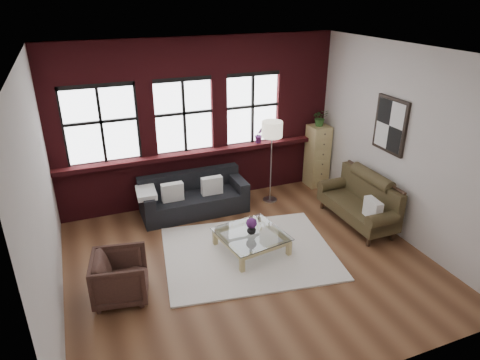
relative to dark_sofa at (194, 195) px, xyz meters
name	(u,v)px	position (x,y,z in m)	size (l,w,h in m)	color
floor	(248,261)	(0.33, -1.90, -0.36)	(5.50, 5.50, 0.00)	brown
ceiling	(250,53)	(0.33, -1.90, 2.84)	(5.50, 5.50, 0.00)	white
wall_back	(199,122)	(0.33, 0.60, 1.24)	(5.50, 5.50, 0.00)	beige
wall_front	(353,264)	(0.33, -4.40, 1.24)	(5.50, 5.50, 0.00)	beige
wall_left	(41,201)	(-2.42, -1.90, 1.24)	(5.00, 5.00, 0.00)	beige
wall_right	(402,145)	(3.08, -1.90, 1.24)	(5.00, 5.00, 0.00)	beige
brick_backwall	(200,123)	(0.33, 0.54, 1.24)	(5.50, 0.12, 3.20)	#4F1217
sill_ledge	(202,152)	(0.33, 0.45, 0.68)	(5.50, 0.30, 0.08)	#4F1217
window_left	(101,126)	(-1.47, 0.55, 1.39)	(1.38, 0.10, 1.50)	black
window_mid	(184,117)	(0.03, 0.55, 1.39)	(1.38, 0.10, 1.50)	black
window_right	(252,110)	(1.43, 0.55, 1.39)	(1.38, 0.10, 1.50)	black
wall_poster	(390,125)	(3.05, -1.60, 1.49)	(0.05, 0.74, 0.94)	black
shag_rug	(249,253)	(0.42, -1.70, -0.35)	(2.70, 2.12, 0.03)	white
dark_sofa	(194,195)	(0.00, 0.00, 0.00)	(1.99, 0.81, 0.72)	black
pillow_a	(173,192)	(-0.43, -0.10, 0.19)	(0.40, 0.14, 0.34)	silver
pillow_b	(212,185)	(0.33, -0.10, 0.19)	(0.40, 0.14, 0.34)	silver
vintage_settee	(357,201)	(2.63, -1.52, 0.09)	(0.75, 1.69, 0.90)	#3E331C
pillow_settee	(373,209)	(2.55, -2.03, 0.20)	(0.14, 0.38, 0.34)	silver
armchair	(120,277)	(-1.64, -2.03, -0.02)	(0.72, 0.74, 0.67)	#3B241D
coffee_table	(251,242)	(0.49, -1.64, -0.20)	(1.00, 1.00, 0.34)	tan
vase	(251,229)	(0.49, -1.64, 0.04)	(0.15, 0.15, 0.16)	#B2B2B2
flowers	(252,223)	(0.49, -1.64, 0.16)	(0.18, 0.18, 0.18)	#5E246B
drawer_chest	(317,156)	(2.83, 0.24, 0.31)	(0.41, 0.41, 1.34)	tan
potted_plant_top	(320,118)	(2.83, 0.24, 1.16)	(0.32, 0.28, 0.35)	#2D5923
floor_lamp	(271,159)	(1.57, -0.10, 0.55)	(0.40, 0.40, 1.81)	#A5A5A8
sill_plant	(259,135)	(1.54, 0.42, 0.89)	(0.19, 0.15, 0.34)	#5E246B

